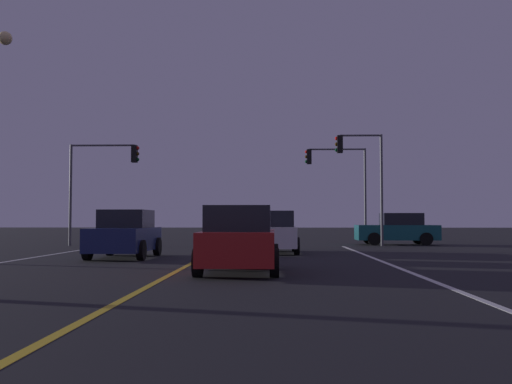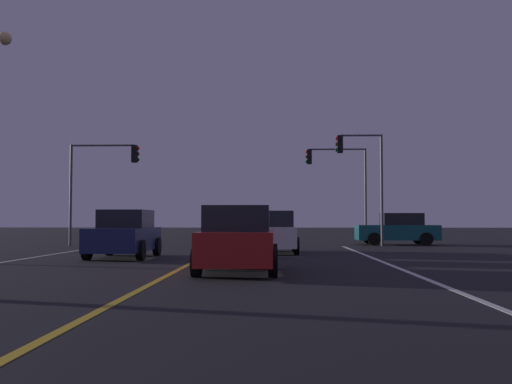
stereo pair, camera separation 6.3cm
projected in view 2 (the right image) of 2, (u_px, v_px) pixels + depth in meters
The scene contains 9 objects.
lane_edge_right at pixel (443, 285), 12.18m from camera, with size 0.16×35.68×0.01m, color silver.
lane_center_divider at pixel (150, 284), 12.38m from camera, with size 0.16×35.68×0.01m, color gold.
car_lead_same_lane at pixel (238, 240), 15.25m from camera, with size 2.02×4.30×1.70m.
car_crossing_side at pixel (398, 229), 31.94m from camera, with size 4.30×2.02×1.70m.
car_ahead_far at pixel (273, 233), 24.14m from camera, with size 2.02×4.30×1.70m.
car_oncoming at pixel (125, 235), 21.15m from camera, with size 2.02×4.30×1.70m.
traffic_light_near_right at pixel (360, 164), 30.66m from camera, with size 2.46×0.36×5.75m.
traffic_light_near_left at pixel (104, 170), 31.08m from camera, with size 3.67×0.36×5.29m.
traffic_light_far_right at pixel (337, 172), 36.17m from camera, with size 3.72×0.36×5.69m.
Camera 2 is at (2.62, -0.53, 1.36)m, focal length 41.77 mm.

